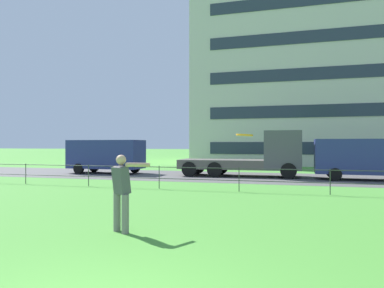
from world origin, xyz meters
The scene contains 8 objects.
street_strip centered at (0.00, 18.13, 0.00)m, with size 80.00×7.39×0.01m, color #565454.
park_fence centered at (0.00, 11.49, 0.67)m, with size 35.15×0.04×1.00m.
person_thrower centered at (-1.50, 4.01, 0.92)m, with size 0.76×0.68×1.70m.
frisbee centered at (1.40, 2.54, 2.08)m, with size 0.34×0.34×0.04m.
panel_van_far_right centered at (-10.01, 18.41, 1.27)m, with size 5.02×2.14×2.24m.
flatbed_truck_far_left centered at (0.08, 18.66, 1.22)m, with size 7.36×2.58×2.75m.
panel_van_center centered at (5.83, 18.11, 1.27)m, with size 5.03×2.15×2.24m.
apartment_building_background centered at (5.54, 37.37, 8.33)m, with size 26.17×15.93×16.65m.
Camera 1 is at (2.14, -3.10, 1.92)m, focal length 33.27 mm.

